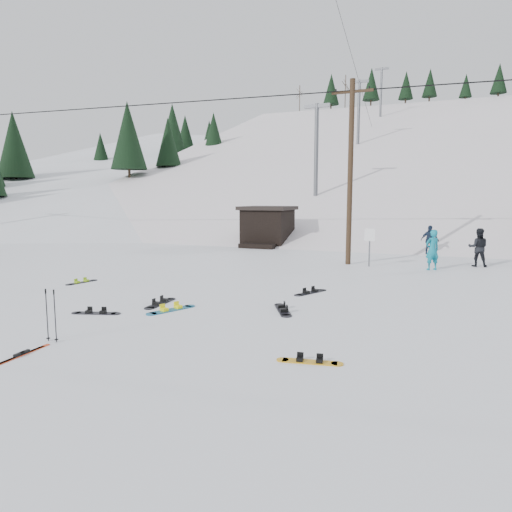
% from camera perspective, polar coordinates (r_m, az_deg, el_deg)
% --- Properties ---
extents(ground, '(200.00, 200.00, 0.00)m').
position_cam_1_polar(ground, '(11.36, -13.02, -9.88)').
color(ground, white).
rests_on(ground, ground).
extents(ski_slope, '(60.00, 85.24, 65.97)m').
position_cam_1_polar(ski_slope, '(65.94, 16.28, -6.47)').
color(ski_slope, white).
rests_on(ski_slope, ground).
extents(ridge_left, '(47.54, 95.03, 58.38)m').
position_cam_1_polar(ridge_left, '(72.30, -14.13, -4.38)').
color(ridge_left, white).
rests_on(ridge_left, ground).
extents(treeline_left, '(20.00, 64.00, 10.00)m').
position_cam_1_polar(treeline_left, '(63.42, -17.27, 3.94)').
color(treeline_left, black).
rests_on(treeline_left, ground).
extents(treeline_crest, '(50.00, 6.00, 10.00)m').
position_cam_1_polar(treeline_crest, '(95.09, 18.55, 4.89)').
color(treeline_crest, black).
rests_on(treeline_crest, ski_slope).
extents(utility_pole, '(2.00, 0.26, 9.00)m').
position_cam_1_polar(utility_pole, '(23.27, 11.71, 10.48)').
color(utility_pole, '#3A2819').
rests_on(utility_pole, ground).
extents(trail_sign, '(0.50, 0.09, 1.85)m').
position_cam_1_polar(trail_sign, '(22.72, 14.02, 1.90)').
color(trail_sign, '#595B60').
rests_on(trail_sign, ground).
extents(lift_hut, '(3.40, 4.10, 2.75)m').
position_cam_1_polar(lift_hut, '(31.91, 1.45, 3.76)').
color(lift_hut, black).
rests_on(lift_hut, ground).
extents(lift_tower_near, '(2.20, 0.36, 8.00)m').
position_cam_1_polar(lift_tower_near, '(40.43, 7.56, 13.65)').
color(lift_tower_near, '#595B60').
rests_on(lift_tower_near, ski_slope).
extents(lift_tower_mid, '(2.20, 0.36, 8.00)m').
position_cam_1_polar(lift_tower_mid, '(60.74, 12.73, 17.56)').
color(lift_tower_mid, '#595B60').
rests_on(lift_tower_mid, ski_slope).
extents(lift_tower_far, '(2.20, 0.36, 8.00)m').
position_cam_1_polar(lift_tower_far, '(81.41, 15.38, 19.45)').
color(lift_tower_far, '#595B60').
rests_on(lift_tower_far, ski_slope).
extents(hero_snowboard, '(0.85, 1.57, 0.12)m').
position_cam_1_polar(hero_snowboard, '(13.84, -10.55, -6.58)').
color(hero_snowboard, '#15648D').
rests_on(hero_snowboard, ground).
extents(hero_skis, '(0.18, 1.51, 0.08)m').
position_cam_1_polar(hero_skis, '(11.05, -27.23, -10.89)').
color(hero_skis, '#B83212').
rests_on(hero_skis, ground).
extents(ski_poles, '(0.34, 0.09, 1.24)m').
position_cam_1_polar(ski_poles, '(11.62, -24.25, -6.73)').
color(ski_poles, black).
rests_on(ski_poles, ground).
extents(board_scatter_a, '(1.39, 0.63, 0.10)m').
position_cam_1_polar(board_scatter_a, '(14.03, -19.37, -6.71)').
color(board_scatter_a, black).
rests_on(board_scatter_a, ground).
extents(board_scatter_b, '(0.41, 1.65, 0.12)m').
position_cam_1_polar(board_scatter_b, '(14.75, -11.87, -5.76)').
color(board_scatter_b, black).
rests_on(board_scatter_b, ground).
extents(board_scatter_c, '(0.48, 1.38, 0.10)m').
position_cam_1_polar(board_scatter_c, '(19.25, -20.95, -3.06)').
color(board_scatter_c, black).
rests_on(board_scatter_c, ground).
extents(board_scatter_d, '(0.95, 1.52, 0.12)m').
position_cam_1_polar(board_scatter_d, '(13.62, 3.36, -6.70)').
color(board_scatter_d, black).
rests_on(board_scatter_d, ground).
extents(board_scatter_e, '(1.34, 0.45, 0.10)m').
position_cam_1_polar(board_scatter_e, '(9.55, 6.72, -12.93)').
color(board_scatter_e, gold).
rests_on(board_scatter_e, ground).
extents(board_scatter_f, '(0.84, 1.46, 0.11)m').
position_cam_1_polar(board_scatter_f, '(16.17, 6.83, -4.51)').
color(board_scatter_f, black).
rests_on(board_scatter_f, ground).
extents(skier_teal, '(0.82, 0.76, 1.87)m').
position_cam_1_polar(skier_teal, '(22.57, 21.17, 0.73)').
color(skier_teal, '#0E778D').
rests_on(skier_teal, ground).
extents(skier_dark, '(0.92, 0.72, 1.86)m').
position_cam_1_polar(skier_dark, '(24.59, 26.02, 0.97)').
color(skier_dark, black).
rests_on(skier_dark, ground).
extents(skier_navy, '(1.09, 0.66, 1.74)m').
position_cam_1_polar(skier_navy, '(28.29, 20.90, 1.83)').
color(skier_navy, '#17253B').
rests_on(skier_navy, ground).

